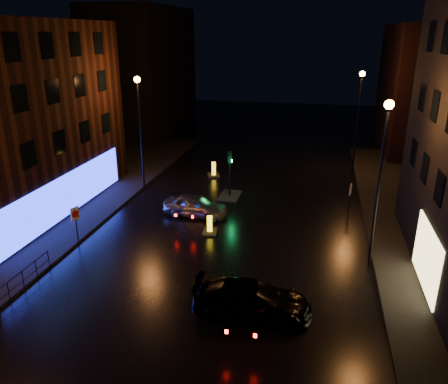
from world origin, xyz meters
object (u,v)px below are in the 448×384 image
Objects in this scene: silver_hatchback at (196,205)px; road_sign_left at (75,217)px; dark_sedan at (252,299)px; traffic_signal at (230,190)px; bollard_near at (210,229)px; road_sign_right at (350,192)px; bollard_far at (214,173)px.

silver_hatchback is 7.66m from road_sign_left.
dark_sedan is at bearing -147.31° from silver_hatchback.
traffic_signal reaches higher than dark_sedan.
bollard_near is 9.50m from road_sign_right.
bollard_near is at bearing 42.73° from road_sign_right.
traffic_signal is at bearing -82.61° from bollard_far.
silver_hatchback is 11.01m from dark_sedan.
bollard_far is at bearing 15.71° from dark_sedan.
bollard_near is (0.07, -6.19, -0.27)m from traffic_signal.
road_sign_left is (-6.70, -9.37, 1.21)m from traffic_signal.
traffic_signal reaches higher than bollard_near.
bollard_far is (-2.36, 10.64, 0.03)m from bollard_near.
bollard_far is 0.70× the size of road_sign_left.
traffic_signal is 2.59× the size of bollard_near.
road_sign_left reaches higher than dark_sedan.
traffic_signal is 0.69× the size of dark_sedan.
silver_hatchback is 0.83× the size of dark_sedan.
traffic_signal is 5.01m from bollard_far.
road_sign_right is at bearing -72.04° from silver_hatchback.
bollard_far is at bearing 10.09° from silver_hatchback.
bollard_far reaches higher than bollard_near.
dark_sedan is 11.32m from road_sign_left.
silver_hatchback is 2.81m from bollard_near.
bollard_near is at bearing -142.27° from silver_hatchback.
road_sign_right is at bearing 45.59° from road_sign_left.
bollard_far is (-2.28, 4.45, -0.24)m from traffic_signal.
road_sign_left is at bearing -127.46° from bollard_far.
traffic_signal is 4.14m from silver_hatchback.
traffic_signal is at bearing -16.15° from silver_hatchback.
traffic_signal is 0.83× the size of silver_hatchback.
road_sign_left is (-6.77, -3.18, 1.48)m from bollard_near.
road_sign_right reaches higher than silver_hatchback.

